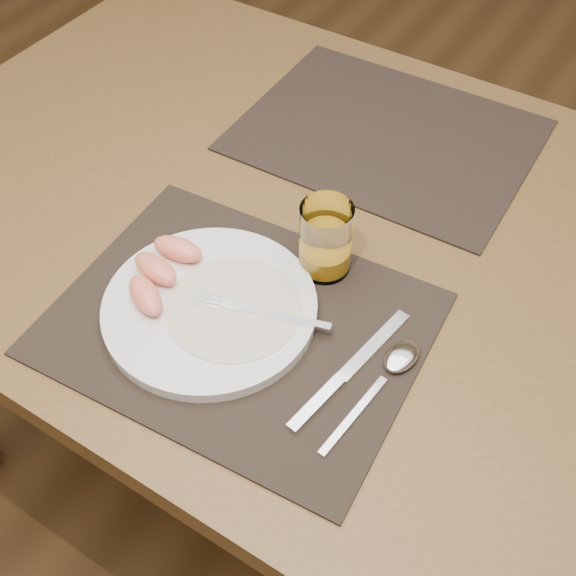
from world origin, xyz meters
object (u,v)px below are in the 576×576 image
at_px(fork, 250,309).
at_px(knife, 341,378).
at_px(placemat_near, 239,323).
at_px(plate, 210,307).
at_px(table, 327,262).
at_px(juice_glass, 325,242).
at_px(placemat_far, 386,135).
at_px(spoon, 395,364).

distance_m(fork, knife, 0.14).
bearing_deg(fork, placemat_near, -122.61).
relative_size(plate, fork, 1.57).
distance_m(table, knife, 0.28).
height_order(fork, juice_glass, juice_glass).
height_order(table, juice_glass, juice_glass).
relative_size(placemat_near, placemat_far, 1.00).
bearing_deg(table, placemat_far, 95.84).
bearing_deg(placemat_far, knife, -69.23).
bearing_deg(placemat_near, table, 89.10).
bearing_deg(plate, knife, -0.38).
height_order(knife, spoon, spoon).
relative_size(plate, juice_glass, 2.60).
distance_m(table, placemat_far, 0.24).
bearing_deg(fork, placemat_far, 93.71).
distance_m(plate, fork, 0.05).
height_order(spoon, juice_glass, juice_glass).
distance_m(placemat_far, spoon, 0.45).
height_order(table, plate, plate).
bearing_deg(placemat_near, placemat_far, 92.48).
distance_m(placemat_far, knife, 0.48).
bearing_deg(placemat_near, fork, 57.39).
xyz_separation_m(table, plate, (-0.04, -0.22, 0.10)).
bearing_deg(spoon, table, 137.30).
distance_m(placemat_near, fork, 0.03).
xyz_separation_m(knife, spoon, (0.04, 0.05, 0.00)).
bearing_deg(knife, plate, 179.62).
bearing_deg(knife, spoon, 47.58).
bearing_deg(juice_glass, placemat_far, 101.46).
distance_m(placemat_near, juice_glass, 0.15).
xyz_separation_m(placemat_far, spoon, (0.21, -0.40, 0.01)).
xyz_separation_m(placemat_near, knife, (0.15, -0.01, 0.00)).
bearing_deg(knife, placemat_near, 177.80).
bearing_deg(placemat_far, juice_glass, -78.54).
xyz_separation_m(plate, spoon, (0.24, 0.05, -0.00)).
xyz_separation_m(table, placemat_far, (-0.02, 0.22, 0.09)).
bearing_deg(table, plate, -100.99).
relative_size(knife, spoon, 1.14).
height_order(knife, juice_glass, juice_glass).
distance_m(plate, knife, 0.19).
distance_m(placemat_near, plate, 0.04).
height_order(placemat_far, juice_glass, juice_glass).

